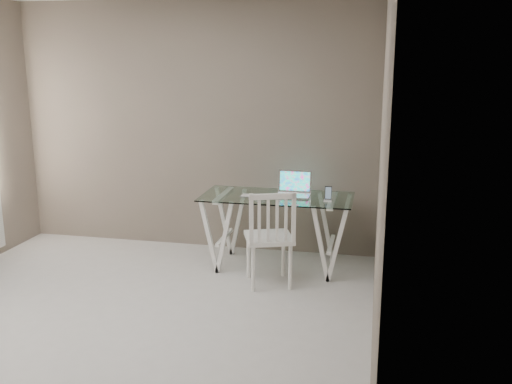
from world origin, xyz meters
TOP-DOWN VIEW (x-y plane):
  - room at (-0.06, 0.02)m, footprint 4.50×4.52m
  - desk at (1.02, 1.73)m, footprint 1.50×0.70m
  - chair at (1.05, 1.21)m, footprint 0.54×0.54m
  - laptop at (1.17, 1.82)m, footprint 0.34×0.27m
  - keyboard at (0.80, 1.68)m, footprint 0.27×0.12m
  - mouse at (0.88, 1.59)m, footprint 0.11×0.07m
  - phone_dock at (1.53, 1.63)m, footprint 0.08×0.08m

SIDE VIEW (x-z plane):
  - desk at x=1.02m, z-range 0.01..0.76m
  - chair at x=1.05m, z-range 0.05..0.97m
  - keyboard at x=0.80m, z-range 0.75..0.75m
  - mouse at x=0.88m, z-range 0.75..0.78m
  - phone_dock at x=1.53m, z-range 0.71..0.86m
  - laptop at x=1.17m, z-range 0.68..0.92m
  - room at x=-0.06m, z-range 0.36..3.07m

